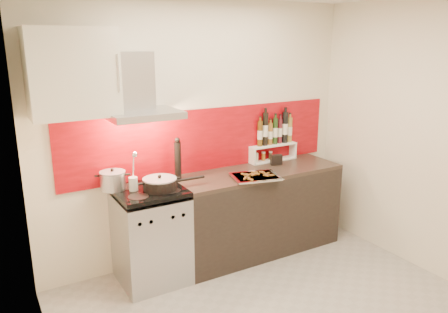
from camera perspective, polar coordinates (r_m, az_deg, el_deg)
back_wall at (r=4.43m, az=-2.94°, el=3.18°), size 3.40×0.02×2.60m
left_wall at (r=2.64m, az=-22.18°, el=-6.34°), size 0.02×2.80×2.60m
right_wall at (r=4.52m, az=25.50°, el=1.95°), size 0.02×2.80×2.60m
backsplash at (r=4.46m, az=-2.28°, el=2.21°), size 3.00×0.02×0.64m
range_stove at (r=4.17m, az=-9.50°, el=-10.26°), size 0.60×0.60×0.91m
counter at (r=4.69m, az=4.39°, el=-7.07°), size 1.80×0.60×0.90m
range_hood at (r=3.94m, az=-11.07°, el=7.95°), size 0.62×0.50×0.61m
upper_cabinet at (r=3.77m, az=-19.20°, el=10.26°), size 0.70×0.35×0.72m
stock_pot at (r=4.02m, az=-14.30°, el=-3.05°), size 0.23×0.23×0.20m
saute_pan at (r=3.95m, az=-8.30°, el=-3.53°), size 0.59×0.30×0.14m
utensil_jar at (r=3.94m, az=-11.74°, el=-2.96°), size 0.08×0.12×0.38m
pepper_mill at (r=4.18m, az=-6.06°, el=-0.41°), size 0.07×0.07×0.42m
step_shelf at (r=4.87m, az=6.53°, el=2.38°), size 0.58×0.16×0.55m
caddy_box at (r=4.73m, az=6.85°, el=-0.41°), size 0.13×0.09×0.11m
baking_tray at (r=4.28m, az=4.12°, el=-2.61°), size 0.53×0.46×0.03m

